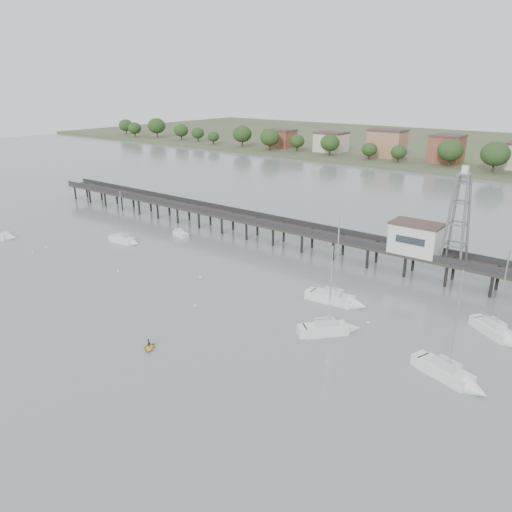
{
  "coord_description": "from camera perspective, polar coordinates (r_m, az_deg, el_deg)",
  "views": [
    {
      "loc": [
        53.24,
        -20.23,
        31.72
      ],
      "look_at": [
        4.7,
        42.0,
        4.0
      ],
      "focal_mm": 35.0,
      "sensor_mm": 36.0,
      "label": 1
    }
  ],
  "objects": [
    {
      "name": "pier",
      "position": [
        100.25,
        4.22,
        3.13
      ],
      "size": [
        150.0,
        5.0,
        5.5
      ],
      "color": "#2D2823",
      "rests_on": "ground"
    },
    {
      "name": "pier_building",
      "position": [
        88.67,
        17.79,
        1.99
      ],
      "size": [
        8.4,
        5.4,
        5.3
      ],
      "color": "silver",
      "rests_on": "ground"
    },
    {
      "name": "lattice_tower",
      "position": [
        85.64,
        22.14,
        3.98
      ],
      "size": [
        3.2,
        3.2,
        15.5
      ],
      "color": "slate",
      "rests_on": "ground"
    },
    {
      "name": "sailboat_d",
      "position": [
        61.08,
        21.81,
        -12.78
      ],
      "size": [
        8.73,
        5.01,
        13.85
      ],
      "rotation": [
        0.0,
        0.0,
        -0.33
      ],
      "color": "white",
      "rests_on": "ground"
    },
    {
      "name": "sailboat_e",
      "position": [
        72.87,
        26.09,
        -8.03
      ],
      "size": [
        7.52,
        6.18,
        12.65
      ],
      "rotation": [
        0.0,
        0.0,
        -0.61
      ],
      "color": "white",
      "rests_on": "ground"
    },
    {
      "name": "sailboat_a",
      "position": [
        119.16,
        -27.23,
        2.04
      ],
      "size": [
        8.47,
        6.13,
        13.75
      ],
      "rotation": [
        0.0,
        0.0,
        0.5
      ],
      "color": "white",
      "rests_on": "ground"
    },
    {
      "name": "sailboat_c",
      "position": [
        67.75,
        8.92,
        -8.2
      ],
      "size": [
        6.89,
        7.28,
        12.88
      ],
      "rotation": [
        0.0,
        0.0,
        0.84
      ],
      "color": "white",
      "rests_on": "ground"
    },
    {
      "name": "sailboat_b",
      "position": [
        106.29,
        -14.59,
        1.72
      ],
      "size": [
        7.02,
        2.93,
        11.39
      ],
      "rotation": [
        0.0,
        0.0,
        0.14
      ],
      "color": "white",
      "rests_on": "ground"
    },
    {
      "name": "sailboat_f",
      "position": [
        76.22,
        9.71,
        -5.01
      ],
      "size": [
        8.95,
        3.51,
        14.36
      ],
      "rotation": [
        0.0,
        0.0,
        0.11
      ],
      "color": "white",
      "rests_on": "ground"
    },
    {
      "name": "white_tender",
      "position": [
        109.27,
        -8.63,
        2.52
      ],
      "size": [
        4.35,
        2.61,
        1.58
      ],
      "rotation": [
        0.0,
        0.0,
        -0.24
      ],
      "color": "white",
      "rests_on": "ground"
    },
    {
      "name": "yellow_dinghy",
      "position": [
        65.01,
        -12.1,
        -10.33
      ],
      "size": [
        1.68,
        1.5,
        2.45
      ],
      "primitive_type": "imported",
      "rotation": [
        0.0,
        0.0,
        0.68
      ],
      "color": "yellow",
      "rests_on": "ground"
    },
    {
      "name": "dinghy_occupant",
      "position": [
        65.01,
        -12.1,
        -10.33
      ],
      "size": [
        0.46,
        1.18,
        0.28
      ],
      "primitive_type": "imported",
      "rotation": [
        0.0,
        0.0,
        3.11
      ],
      "color": "black",
      "rests_on": "ground"
    },
    {
      "name": "mooring_buoys",
      "position": [
        81.78,
        -8.57,
        -3.64
      ],
      "size": [
        88.71,
        13.23,
        0.39
      ],
      "color": "beige",
      "rests_on": "ground"
    },
    {
      "name": "far_shore",
      "position": [
        266.91,
        26.76,
        10.72
      ],
      "size": [
        500.0,
        170.0,
        10.4
      ],
      "color": "#475133",
      "rests_on": "ground"
    }
  ]
}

